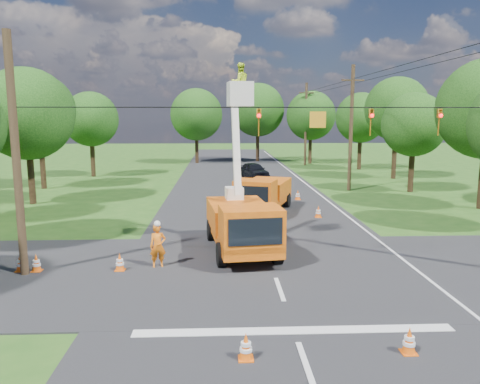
{
  "coord_description": "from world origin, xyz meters",
  "views": [
    {
      "loc": [
        -2.04,
        -15.41,
        5.97
      ],
      "look_at": [
        -1.15,
        5.37,
        2.6
      ],
      "focal_mm": 35.0,
      "sensor_mm": 36.0,
      "label": 1
    }
  ],
  "objects_px": {
    "traffic_cone_6": "(20,263)",
    "traffic_cone_7": "(298,195)",
    "tree_left_e": "(39,110)",
    "tree_far_c": "(311,116)",
    "bucket_truck": "(242,214)",
    "traffic_cone_2": "(274,233)",
    "tree_right_c": "(414,125)",
    "traffic_cone_0": "(246,347)",
    "traffic_cone_5": "(36,263)",
    "pole_right_far": "(306,124)",
    "ground_worker": "(158,246)",
    "traffic_cone_4": "(120,262)",
    "tree_right_d": "(397,109)",
    "tree_far_a": "(196,115)",
    "tree_left_d": "(27,114)",
    "traffic_cone_1": "(409,341)",
    "tree_far_b": "(258,110)",
    "pole_right_mid": "(351,127)",
    "tree_right_e": "(361,118)",
    "second_truck": "(263,194)",
    "distant_car": "(254,170)",
    "traffic_cone_3": "(318,212)",
    "pole_left": "(16,157)",
    "tree_left_f": "(91,119)"
  },
  "relations": [
    {
      "from": "traffic_cone_2",
      "to": "traffic_cone_6",
      "type": "bearing_deg",
      "value": -157.21
    },
    {
      "from": "traffic_cone_6",
      "to": "traffic_cone_7",
      "type": "xyz_separation_m",
      "value": [
        13.36,
        15.26,
        0.0
      ]
    },
    {
      "from": "second_truck",
      "to": "tree_right_c",
      "type": "bearing_deg",
      "value": 50.96
    },
    {
      "from": "tree_right_d",
      "to": "tree_right_e",
      "type": "height_order",
      "value": "tree_right_d"
    },
    {
      "from": "traffic_cone_0",
      "to": "traffic_cone_5",
      "type": "bearing_deg",
      "value": 137.88
    },
    {
      "from": "tree_left_e",
      "to": "tree_right_d",
      "type": "distance_m",
      "value": 31.99
    },
    {
      "from": "bucket_truck",
      "to": "traffic_cone_7",
      "type": "distance_m",
      "value": 13.83
    },
    {
      "from": "traffic_cone_0",
      "to": "pole_right_far",
      "type": "bearing_deg",
      "value": 77.98
    },
    {
      "from": "traffic_cone_5",
      "to": "tree_far_b",
      "type": "bearing_deg",
      "value": 74.75
    },
    {
      "from": "traffic_cone_7",
      "to": "traffic_cone_3",
      "type": "bearing_deg",
      "value": -87.76
    },
    {
      "from": "second_truck",
      "to": "traffic_cone_0",
      "type": "relative_size",
      "value": 9.31
    },
    {
      "from": "traffic_cone_1",
      "to": "traffic_cone_5",
      "type": "distance_m",
      "value": 13.74
    },
    {
      "from": "traffic_cone_7",
      "to": "traffic_cone_5",
      "type": "bearing_deg",
      "value": -129.8
    },
    {
      "from": "traffic_cone_2",
      "to": "traffic_cone_6",
      "type": "xyz_separation_m",
      "value": [
        -10.38,
        -4.36,
        0.0
      ]
    },
    {
      "from": "traffic_cone_1",
      "to": "traffic_cone_4",
      "type": "distance_m",
      "value": 11.05
    },
    {
      "from": "tree_left_e",
      "to": "tree_far_c",
      "type": "height_order",
      "value": "tree_left_e"
    },
    {
      "from": "traffic_cone_5",
      "to": "tree_right_d",
      "type": "distance_m",
      "value": 36.41
    },
    {
      "from": "ground_worker",
      "to": "pole_right_far",
      "type": "bearing_deg",
      "value": 56.95
    },
    {
      "from": "distant_car",
      "to": "tree_left_e",
      "type": "relative_size",
      "value": 0.48
    },
    {
      "from": "traffic_cone_0",
      "to": "second_truck",
      "type": "bearing_deg",
      "value": 83.37
    },
    {
      "from": "tree_far_c",
      "to": "tree_right_c",
      "type": "bearing_deg",
      "value": -80.86
    },
    {
      "from": "pole_right_far",
      "to": "ground_worker",
      "type": "bearing_deg",
      "value": -108.34
    },
    {
      "from": "bucket_truck",
      "to": "tree_far_c",
      "type": "height_order",
      "value": "tree_far_c"
    },
    {
      "from": "traffic_cone_4",
      "to": "traffic_cone_7",
      "type": "xyz_separation_m",
      "value": [
        9.53,
        15.33,
        0.0
      ]
    },
    {
      "from": "traffic_cone_7",
      "to": "tree_right_c",
      "type": "xyz_separation_m",
      "value": [
        9.64,
        3.37,
        4.95
      ]
    },
    {
      "from": "traffic_cone_2",
      "to": "traffic_cone_3",
      "type": "height_order",
      "value": "same"
    },
    {
      "from": "bucket_truck",
      "to": "second_truck",
      "type": "height_order",
      "value": "bucket_truck"
    },
    {
      "from": "tree_far_c",
      "to": "traffic_cone_1",
      "type": "bearing_deg",
      "value": -97.96
    },
    {
      "from": "ground_worker",
      "to": "tree_left_f",
      "type": "xyz_separation_m",
      "value": [
        -10.27,
        29.31,
        4.8
      ]
    },
    {
      "from": "traffic_cone_4",
      "to": "tree_left_d",
      "type": "xyz_separation_m",
      "value": [
        -9.03,
        14.7,
        5.77
      ]
    },
    {
      "from": "ground_worker",
      "to": "tree_right_c",
      "type": "relative_size",
      "value": 0.23
    },
    {
      "from": "traffic_cone_1",
      "to": "tree_left_e",
      "type": "relative_size",
      "value": 0.08
    },
    {
      "from": "distant_car",
      "to": "tree_right_d",
      "type": "height_order",
      "value": "tree_right_d"
    },
    {
      "from": "tree_left_f",
      "to": "tree_right_e",
      "type": "distance_m",
      "value": 29.03
    },
    {
      "from": "traffic_cone_7",
      "to": "tree_far_a",
      "type": "bearing_deg",
      "value": 107.36
    },
    {
      "from": "traffic_cone_0",
      "to": "traffic_cone_1",
      "type": "height_order",
      "value": "same"
    },
    {
      "from": "traffic_cone_5",
      "to": "traffic_cone_1",
      "type": "bearing_deg",
      "value": -30.03
    },
    {
      "from": "traffic_cone_0",
      "to": "tree_right_d",
      "type": "relative_size",
      "value": 0.07
    },
    {
      "from": "bucket_truck",
      "to": "pole_right_mid",
      "type": "distance_m",
      "value": 20.09
    },
    {
      "from": "traffic_cone_0",
      "to": "traffic_cone_6",
      "type": "distance_m",
      "value": 10.93
    },
    {
      "from": "ground_worker",
      "to": "traffic_cone_0",
      "type": "bearing_deg",
      "value": -81.87
    },
    {
      "from": "tree_left_d",
      "to": "traffic_cone_0",
      "type": "bearing_deg",
      "value": -57.95
    },
    {
      "from": "tree_left_e",
      "to": "tree_far_c",
      "type": "relative_size",
      "value": 1.03
    },
    {
      "from": "tree_right_e",
      "to": "tree_right_c",
      "type": "bearing_deg",
      "value": -92.15
    },
    {
      "from": "tree_far_b",
      "to": "pole_right_mid",
      "type": "bearing_deg",
      "value": -77.59
    },
    {
      "from": "pole_left",
      "to": "tree_far_a",
      "type": "height_order",
      "value": "tree_far_a"
    },
    {
      "from": "traffic_cone_3",
      "to": "tree_far_a",
      "type": "bearing_deg",
      "value": 104.76
    },
    {
      "from": "traffic_cone_0",
      "to": "pole_right_far",
      "type": "distance_m",
      "value": 47.95
    },
    {
      "from": "tree_right_d",
      "to": "tree_far_a",
      "type": "xyz_separation_m",
      "value": [
        -19.8,
        16.0,
        -0.49
      ]
    },
    {
      "from": "pole_left",
      "to": "tree_right_d",
      "type": "distance_m",
      "value": 36.39
    }
  ]
}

